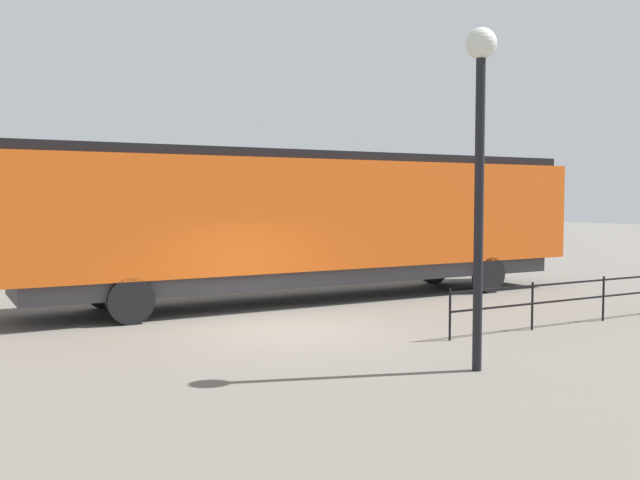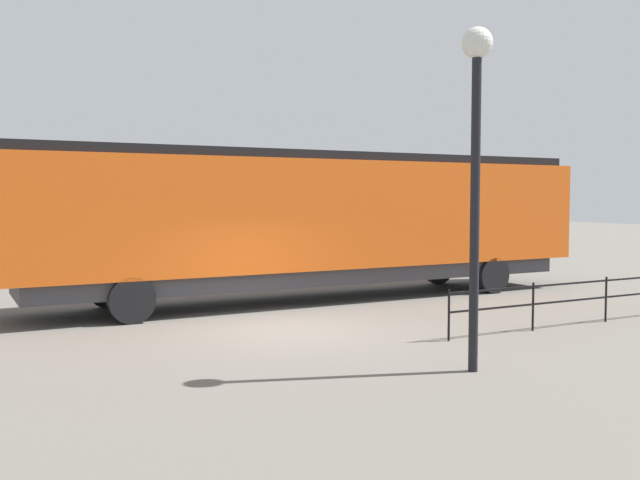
% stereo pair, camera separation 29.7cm
% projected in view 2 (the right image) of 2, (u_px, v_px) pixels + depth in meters
% --- Properties ---
extents(ground_plane, '(120.00, 120.00, 0.00)m').
position_uv_depth(ground_plane, '(289.00, 331.00, 15.49)').
color(ground_plane, '#666059').
extents(locomotive, '(3.01, 17.23, 4.20)m').
position_uv_depth(locomotive, '(332.00, 218.00, 20.37)').
color(locomotive, '#D15114').
rests_on(locomotive, ground_plane).
extents(lamp_post, '(0.52, 0.52, 5.76)m').
position_uv_depth(lamp_post, '(476.00, 128.00, 11.69)').
color(lamp_post, black).
rests_on(lamp_post, ground_plane).
extents(platform_fence, '(0.05, 11.76, 1.07)m').
position_uv_depth(platform_fence, '(639.00, 289.00, 17.17)').
color(platform_fence, black).
rests_on(platform_fence, ground_plane).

